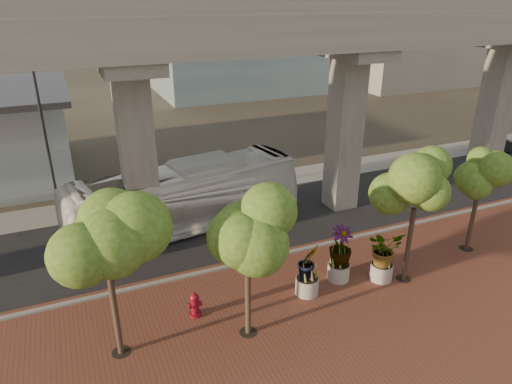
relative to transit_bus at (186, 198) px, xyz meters
name	(u,v)px	position (x,y,z in m)	size (l,w,h in m)	color
ground	(265,238)	(3.48, -2.90, -1.85)	(160.00, 160.00, 0.00)	#322C24
brick_plaza	(348,329)	(3.48, -10.90, -1.82)	(70.00, 13.00, 0.06)	brown
asphalt_road	(251,222)	(3.48, -0.90, -1.83)	(90.00, 8.00, 0.04)	black
curb_strip	(281,255)	(3.48, -4.90, -1.77)	(70.00, 0.25, 0.16)	gray
far_sidewalk	(220,188)	(3.48, 4.60, -1.82)	(90.00, 3.00, 0.06)	gray
transit_viaduct	(250,98)	(3.48, -0.90, 5.44)	(72.00, 5.60, 12.40)	gray
transit_bus	(186,198)	(0.00, 0.00, 0.00)	(3.12, 13.28, 3.70)	white
parked_car	(494,145)	(26.78, 2.68, -1.14)	(1.50, 4.34, 1.43)	black
fire_hydrant	(195,304)	(-1.84, -7.73, -1.25)	(0.56, 0.50, 1.12)	maroon
planter_front	(384,251)	(6.79, -8.60, -0.28)	(2.26, 2.26, 2.49)	gray
planter_right	(340,249)	(4.98, -7.82, -0.18)	(2.49, 2.49, 2.66)	gray
planter_left	(308,264)	(3.10, -8.22, -0.29)	(2.25, 2.25, 2.48)	#ABA79B
street_tree_far_west	(105,246)	(-4.96, -8.70, 2.72)	(3.98, 3.98, 6.34)	#4A392A
street_tree_near_west	(247,237)	(-0.24, -9.55, 2.44)	(3.58, 3.58, 5.89)	#4A392A
street_tree_near_east	(418,185)	(7.77, -9.04, 2.94)	(3.82, 3.82, 6.49)	#4A392A
street_tree_far_east	(482,176)	(12.61, -8.12, 2.28)	(2.98, 2.98, 5.45)	#4A392A
streetlamp_west	(45,134)	(-6.62, 3.27, 3.52)	(0.46, 1.33, 9.20)	#2E2E33
streetlamp_east	(353,107)	(12.94, 3.39, 3.14)	(0.42, 1.24, 8.55)	#2F2F34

